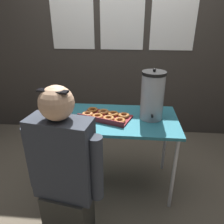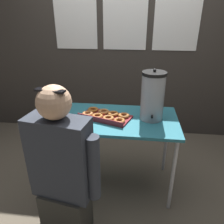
{
  "view_description": "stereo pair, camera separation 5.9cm",
  "coord_description": "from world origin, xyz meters",
  "px_view_note": "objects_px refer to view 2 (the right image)",
  "views": [
    {
      "loc": [
        0.13,
        -1.84,
        1.68
      ],
      "look_at": [
        -0.03,
        0.0,
        0.84
      ],
      "focal_mm": 35.0,
      "sensor_mm": 36.0,
      "label": 1
    },
    {
      "loc": [
        0.19,
        -1.84,
        1.68
      ],
      "look_at": [
        -0.03,
        0.0,
        0.84
      ],
      "focal_mm": 35.0,
      "sensor_mm": 36.0,
      "label": 2
    }
  ],
  "objects_px": {
    "donut_box": "(105,116)",
    "cell_phone": "(67,124)",
    "person_seated": "(62,172)",
    "coffee_urn": "(153,96)"
  },
  "relations": [
    {
      "from": "donut_box",
      "to": "cell_phone",
      "type": "bearing_deg",
      "value": -131.54
    },
    {
      "from": "donut_box",
      "to": "person_seated",
      "type": "xyz_separation_m",
      "value": [
        -0.23,
        -0.6,
        -0.19
      ]
    },
    {
      "from": "donut_box",
      "to": "cell_phone",
      "type": "height_order",
      "value": "donut_box"
    },
    {
      "from": "coffee_urn",
      "to": "donut_box",
      "type": "bearing_deg",
      "value": -174.91
    },
    {
      "from": "coffee_urn",
      "to": "cell_phone",
      "type": "distance_m",
      "value": 0.8
    },
    {
      "from": "coffee_urn",
      "to": "person_seated",
      "type": "height_order",
      "value": "person_seated"
    },
    {
      "from": "donut_box",
      "to": "coffee_urn",
      "type": "xyz_separation_m",
      "value": [
        0.42,
        0.04,
        0.2
      ]
    },
    {
      "from": "coffee_urn",
      "to": "cell_phone",
      "type": "bearing_deg",
      "value": -163.89
    },
    {
      "from": "coffee_urn",
      "to": "person_seated",
      "type": "relative_size",
      "value": 0.37
    },
    {
      "from": "donut_box",
      "to": "cell_phone",
      "type": "distance_m",
      "value": 0.36
    }
  ]
}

